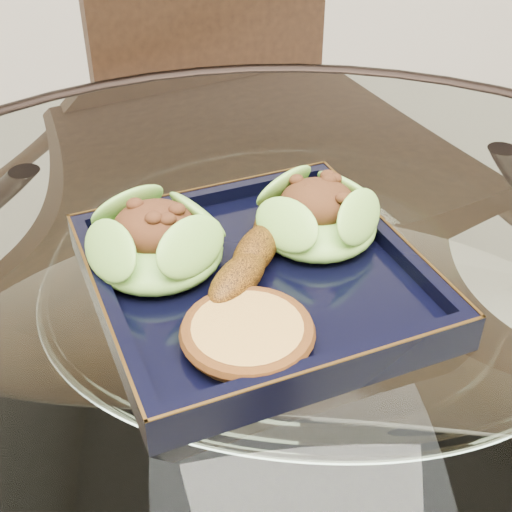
{
  "coord_description": "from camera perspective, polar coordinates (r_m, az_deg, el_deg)",
  "views": [
    {
      "loc": [
        -0.09,
        -0.45,
        1.16
      ],
      "look_at": [
        -0.04,
        0.03,
        0.8
      ],
      "focal_mm": 50.0,
      "sensor_mm": 36.0,
      "label": 1
    }
  ],
  "objects": [
    {
      "name": "dining_table",
      "position": [
        0.72,
        3.53,
        -14.49
      ],
      "size": [
        1.13,
        1.13,
        0.77
      ],
      "color": "white",
      "rests_on": "ground"
    },
    {
      "name": "dining_chair",
      "position": [
        1.17,
        -0.9,
        3.65
      ],
      "size": [
        0.53,
        0.53,
        0.94
      ],
      "rotation": [
        0.0,
        0.0,
        0.36
      ],
      "color": "#311D10",
      "rests_on": "ground"
    },
    {
      "name": "navy_plate",
      "position": [
        0.62,
        0.0,
        -2.25
      ],
      "size": [
        0.34,
        0.34,
        0.02
      ],
      "primitive_type": "cube",
      "rotation": [
        0.0,
        0.0,
        0.3
      ],
      "color": "black",
      "rests_on": "dining_table"
    },
    {
      "name": "lettuce_wrap_left",
      "position": [
        0.62,
        -7.97,
        0.89
      ],
      "size": [
        0.14,
        0.14,
        0.04
      ],
      "primitive_type": "ellipsoid",
      "rotation": [
        0.0,
        0.0,
        0.24
      ],
      "color": "#538F29",
      "rests_on": "navy_plate"
    },
    {
      "name": "lettuce_wrap_right",
      "position": [
        0.65,
        4.91,
        2.99
      ],
      "size": [
        0.14,
        0.14,
        0.04
      ],
      "primitive_type": "ellipsoid",
      "rotation": [
        0.0,
        0.0,
        0.34
      ],
      "color": "#559A2C",
      "rests_on": "navy_plate"
    },
    {
      "name": "roasted_plantain",
      "position": [
        0.62,
        -0.02,
        0.45
      ],
      "size": [
        0.1,
        0.15,
        0.03
      ],
      "primitive_type": "ellipsoid",
      "rotation": [
        0.0,
        0.0,
        1.12
      ],
      "color": "#66390A",
      "rests_on": "navy_plate"
    },
    {
      "name": "crumb_patty",
      "position": [
        0.54,
        -0.69,
        -6.29
      ],
      "size": [
        0.11,
        0.11,
        0.02
      ],
      "primitive_type": "cylinder",
      "rotation": [
        0.0,
        0.0,
        -0.25
      ],
      "color": "#BA8F3E",
      "rests_on": "navy_plate"
    }
  ]
}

